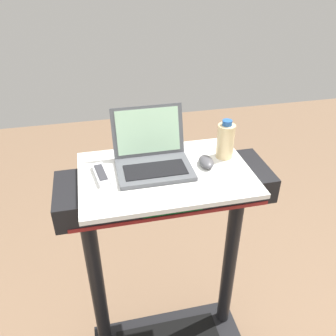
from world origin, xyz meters
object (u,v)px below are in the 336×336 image
object	(u,v)px
computer_mouse	(206,162)
tv_remote	(101,174)
water_bottle	(226,140)
laptop	(152,157)

from	to	relation	value
computer_mouse	tv_remote	distance (m)	0.44
water_bottle	laptop	bearing A→B (deg)	-178.42
computer_mouse	water_bottle	world-z (taller)	water_bottle
laptop	tv_remote	bearing A→B (deg)	-172.62
tv_remote	computer_mouse	bearing A→B (deg)	-1.21
laptop	tv_remote	distance (m)	0.22
computer_mouse	tv_remote	bearing A→B (deg)	-176.27
laptop	computer_mouse	world-z (taller)	laptop
water_bottle	tv_remote	size ratio (longest dim) A/B	1.05
computer_mouse	tv_remote	xyz separation A→B (m)	(-0.44, 0.01, -0.01)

